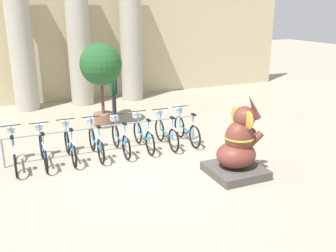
{
  "coord_description": "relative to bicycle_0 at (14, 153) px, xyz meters",
  "views": [
    {
      "loc": [
        -2.74,
        -7.38,
        3.76
      ],
      "look_at": [
        0.73,
        0.59,
        1.0
      ],
      "focal_mm": 40.0,
      "sensor_mm": 36.0,
      "label": 1
    }
  ],
  "objects": [
    {
      "name": "bicycle_6",
      "position": [
        3.99,
        -0.02,
        0.0
      ],
      "size": [
        0.48,
        1.66,
        0.98
      ],
      "color": "black",
      "rests_on": "ground_plane"
    },
    {
      "name": "elephant_statue",
      "position": [
        4.77,
        -2.46,
        0.25
      ],
      "size": [
        1.22,
        1.22,
        1.92
      ],
      "color": "#4C4742",
      "rests_on": "ground_plane"
    },
    {
      "name": "person_pedestrian",
      "position": [
        3.53,
        3.67,
        0.55
      ],
      "size": [
        0.21,
        0.47,
        1.59
      ],
      "color": "#383342",
      "rests_on": "ground_plane"
    },
    {
      "name": "column_left",
      "position": [
        0.68,
        5.76,
        2.23
      ],
      "size": [
        1.1,
        1.1,
        5.16
      ],
      "color": "#ADA899",
      "rests_on": "ground_plane"
    },
    {
      "name": "bicycle_5",
      "position": [
        3.33,
        0.02,
        0.0
      ],
      "size": [
        0.48,
        1.66,
        0.98
      ],
      "color": "black",
      "rests_on": "ground_plane"
    },
    {
      "name": "column_right",
      "position": [
        4.92,
        5.76,
        2.23
      ],
      "size": [
        1.1,
        1.1,
        5.16
      ],
      "color": "#ADA899",
      "rests_on": "ground_plane"
    },
    {
      "name": "bicycle_0",
      "position": [
        0.0,
        0.0,
        0.0
      ],
      "size": [
        0.48,
        1.66,
        0.98
      ],
      "color": "black",
      "rests_on": "ground_plane"
    },
    {
      "name": "bicycle_4",
      "position": [
        2.66,
        -0.02,
        0.0
      ],
      "size": [
        0.48,
        1.66,
        0.98
      ],
      "color": "black",
      "rests_on": "ground_plane"
    },
    {
      "name": "bike_rack",
      "position": [
        2.33,
        0.11,
        0.24
      ],
      "size": [
        5.26,
        0.05,
        0.77
      ],
      "color": "gray",
      "rests_on": "ground_plane"
    },
    {
      "name": "ground_plane",
      "position": [
        2.8,
        -1.84,
        -0.4
      ],
      "size": [
        60.0,
        60.0,
        0.0
      ],
      "primitive_type": "plane",
      "color": "#9E937F"
    },
    {
      "name": "bicycle_7",
      "position": [
        4.66,
        0.02,
        0.0
      ],
      "size": [
        0.48,
        1.66,
        0.98
      ],
      "color": "black",
      "rests_on": "ground_plane"
    },
    {
      "name": "potted_tree",
      "position": [
        2.84,
        2.51,
        1.5
      ],
      "size": [
        1.34,
        1.34,
        2.71
      ],
      "color": "brown",
      "rests_on": "ground_plane"
    },
    {
      "name": "bicycle_2",
      "position": [
        1.33,
        0.02,
        0.0
      ],
      "size": [
        0.48,
        1.66,
        0.98
      ],
      "color": "black",
      "rests_on": "ground_plane"
    },
    {
      "name": "bicycle_3",
      "position": [
        2.0,
        -0.02,
        0.0
      ],
      "size": [
        0.48,
        1.66,
        0.98
      ],
      "color": "black",
      "rests_on": "ground_plane"
    },
    {
      "name": "bicycle_1",
      "position": [
        0.67,
        -0.04,
        0.0
      ],
      "size": [
        0.48,
        1.66,
        0.98
      ],
      "color": "black",
      "rests_on": "ground_plane"
    },
    {
      "name": "column_middle",
      "position": [
        2.8,
        5.76,
        2.23
      ],
      "size": [
        1.1,
        1.1,
        5.16
      ],
      "color": "#ADA899",
      "rests_on": "ground_plane"
    },
    {
      "name": "building_facade",
      "position": [
        2.8,
        6.76,
        2.6
      ],
      "size": [
        20.0,
        0.2,
        6.0
      ],
      "color": "#C6B78E",
      "rests_on": "ground_plane"
    }
  ]
}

